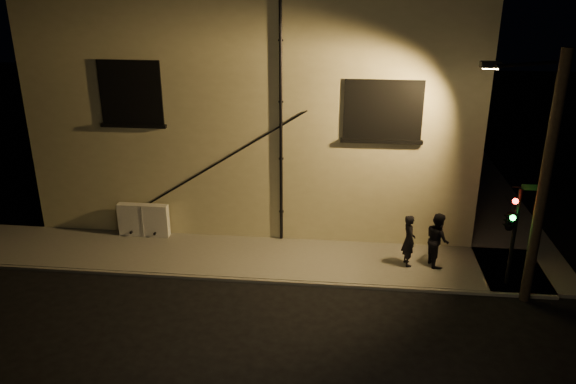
# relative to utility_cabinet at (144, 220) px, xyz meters

# --- Properties ---
(ground) EXTENTS (90.00, 90.00, 0.00)m
(ground) POSITION_rel_utility_cabinet_xyz_m (6.89, -2.70, -0.74)
(ground) COLOR black
(sidewalk) EXTENTS (21.00, 16.00, 0.12)m
(sidewalk) POSITION_rel_utility_cabinet_xyz_m (8.11, 1.69, -0.68)
(sidewalk) COLOR slate
(sidewalk) RESTS_ON ground
(building) EXTENTS (16.20, 12.23, 8.80)m
(building) POSITION_rel_utility_cabinet_xyz_m (3.89, 6.29, 3.67)
(building) COLOR beige
(building) RESTS_ON ground
(utility_cabinet) EXTENTS (1.87, 0.31, 1.23)m
(utility_cabinet) POSITION_rel_utility_cabinet_xyz_m (0.00, 0.00, 0.00)
(utility_cabinet) COLOR silver
(utility_cabinet) RESTS_ON sidewalk
(pedestrian_a) EXTENTS (0.55, 0.72, 1.78)m
(pedestrian_a) POSITION_rel_utility_cabinet_xyz_m (9.49, -1.25, 0.27)
(pedestrian_a) COLOR black
(pedestrian_a) RESTS_ON sidewalk
(pedestrian_b) EXTENTS (0.88, 1.02, 1.83)m
(pedestrian_b) POSITION_rel_utility_cabinet_xyz_m (10.43, -1.13, 0.30)
(pedestrian_b) COLOR black
(pedestrian_b) RESTS_ON sidewalk
(traffic_signal) EXTENTS (1.17, 1.93, 3.32)m
(traffic_signal) POSITION_rel_utility_cabinet_xyz_m (12.28, -2.29, 1.62)
(traffic_signal) COLOR black
(traffic_signal) RESTS_ON sidewalk
(streetlamp_pole) EXTENTS (2.03, 1.39, 7.44)m
(streetlamp_pole) POSITION_rel_utility_cabinet_xyz_m (12.77, -2.81, 3.19)
(streetlamp_pole) COLOR black
(streetlamp_pole) RESTS_ON ground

